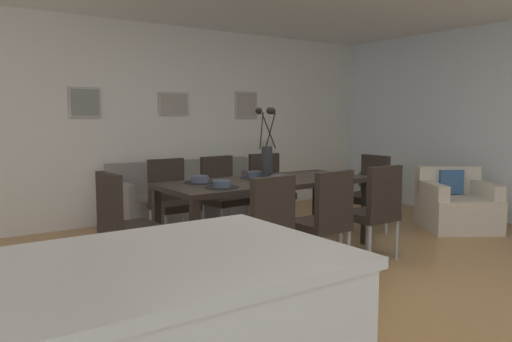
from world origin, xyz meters
The scene contains 29 objects.
ground_plane centered at (0.00, 0.00, 0.00)m, with size 9.00×9.00×0.00m, color #A87A47.
back_wall_panel centered at (0.00, 3.25, 1.30)m, with size 9.00×0.10×2.60m, color white.
side_window_wall centered at (3.65, 0.40, 1.30)m, with size 0.10×6.30×2.60m, color white.
dining_table centered at (0.23, 1.04, 0.67)m, with size 2.20×0.91×0.74m.
dining_chair_near_left centered at (-0.45, 0.15, 0.51)m, with size 0.47×0.47×0.92m.
dining_chair_near_right centered at (-0.44, 1.90, 0.51)m, with size 0.45×0.45×0.92m.
dining_chair_far_left centered at (0.20, 0.15, 0.51)m, with size 0.46×0.46×0.92m.
dining_chair_far_right centered at (0.21, 1.89, 0.51)m, with size 0.47×0.47×0.92m.
dining_chair_mid_left centered at (0.90, 0.19, 0.51)m, with size 0.44×0.44×0.92m.
dining_chair_mid_right centered at (0.89, 1.90, 0.51)m, with size 0.47×0.47×0.92m.
dining_chair_head_west centered at (-1.30, 1.01, 0.51)m, with size 0.47×0.47×0.92m.
dining_chair_head_east centered at (1.73, 1.03, 0.51)m, with size 0.46×0.46×0.92m.
centerpiece_vase centered at (0.23, 1.04, 1.02)m, with size 0.21×0.23×0.73m.
placemat_near_left centered at (-0.43, 0.83, 0.74)m, with size 0.32×0.32×0.01m, color black.
bowl_near_left centered at (-0.43, 0.83, 0.78)m, with size 0.17×0.17×0.07m.
placemat_near_right centered at (-0.43, 1.24, 0.74)m, with size 0.32×0.32×0.01m, color black.
bowl_near_right centered at (-0.43, 1.24, 0.78)m, with size 0.17×0.17×0.07m.
placemat_far_left centered at (0.23, 0.83, 0.74)m, with size 0.32×0.32×0.01m, color black.
bowl_far_left centered at (0.23, 0.83, 0.78)m, with size 0.17×0.17×0.07m.
placemat_far_right centered at (0.23, 1.24, 0.74)m, with size 0.32×0.32×0.01m, color black.
bowl_far_right centered at (0.23, 1.24, 0.78)m, with size 0.17×0.17×0.07m.
sofa centered at (0.24, 2.70, 0.28)m, with size 2.05×0.84×0.80m.
side_table centered at (1.46, 2.71, 0.26)m, with size 0.36×0.36×0.52m, color #33261E.
table_lamp centered at (1.46, 2.71, 0.89)m, with size 0.22×0.22×0.51m.
armchair centered at (2.76, 0.52, 0.29)m, with size 1.11×1.11×0.75m.
framed_picture_left centered at (-0.96, 3.18, 1.55)m, with size 0.39×0.03×0.37m.
framed_picture_center centered at (0.23, 3.18, 1.55)m, with size 0.44×0.03×0.31m.
framed_picture_right centered at (1.42, 3.18, 1.55)m, with size 0.38×0.03×0.39m.
potted_plant centered at (3.16, 2.30, 0.37)m, with size 0.36×0.36×0.67m.
Camera 1 is at (-2.73, -2.99, 1.38)m, focal length 34.64 mm.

